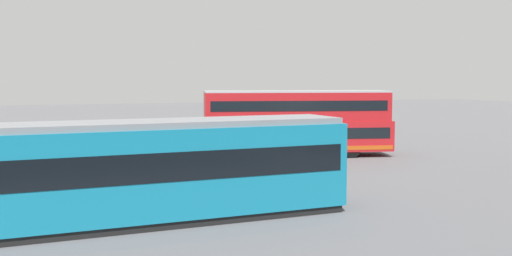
{
  "coord_description": "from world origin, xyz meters",
  "views": [
    {
      "loc": [
        8.99,
        30.16,
        4.6
      ],
      "look_at": [
        -0.39,
        4.51,
        2.29
      ],
      "focal_mm": 40.8,
      "sensor_mm": 36.0,
      "label": 1
    }
  ],
  "objects_px": {
    "double_decker_bus": "(296,123)",
    "info_sign": "(75,153)",
    "pedestrian_near_railing": "(183,166)",
    "tram_yellow": "(148,170)"
  },
  "relations": [
    {
      "from": "double_decker_bus",
      "to": "info_sign",
      "type": "relative_size",
      "value": 5.09
    },
    {
      "from": "pedestrian_near_railing",
      "to": "info_sign",
      "type": "height_order",
      "value": "info_sign"
    },
    {
      "from": "double_decker_bus",
      "to": "tram_yellow",
      "type": "bearing_deg",
      "value": 49.87
    },
    {
      "from": "double_decker_bus",
      "to": "info_sign",
      "type": "bearing_deg",
      "value": 26.75
    },
    {
      "from": "info_sign",
      "to": "tram_yellow",
      "type": "bearing_deg",
      "value": 106.47
    },
    {
      "from": "double_decker_bus",
      "to": "pedestrian_near_railing",
      "type": "bearing_deg",
      "value": 42.05
    },
    {
      "from": "double_decker_bus",
      "to": "info_sign",
      "type": "xyz_separation_m",
      "value": [
        12.92,
        6.51,
        -0.45
      ]
    },
    {
      "from": "tram_yellow",
      "to": "pedestrian_near_railing",
      "type": "relative_size",
      "value": 7.92
    },
    {
      "from": "info_sign",
      "to": "pedestrian_near_railing",
      "type": "bearing_deg",
      "value": 162.87
    },
    {
      "from": "double_decker_bus",
      "to": "pedestrian_near_railing",
      "type": "distance_m",
      "value": 11.72
    }
  ]
}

